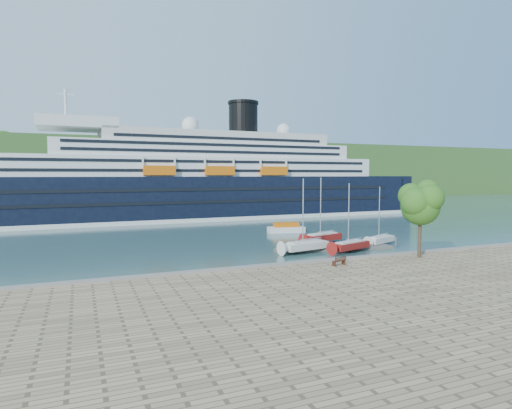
{
  "coord_description": "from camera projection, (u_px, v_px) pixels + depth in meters",
  "views": [
    {
      "loc": [
        -31.34,
        -39.26,
        10.32
      ],
      "look_at": [
        -2.71,
        30.0,
        5.08
      ],
      "focal_mm": 30.0,
      "sensor_mm": 36.0,
      "label": 1
    }
  ],
  "objects": [
    {
      "name": "tender_launch",
      "position": [
        286.0,
        227.0,
        76.28
      ],
      "size": [
        6.85,
        3.31,
        1.82
      ],
      "primitive_type": null,
      "rotation": [
        0.0,
        0.0,
        -0.17
      ],
      "color": "#D9620C",
      "rests_on": "ground"
    },
    {
      "name": "quay_coping",
      "position": [
        379.0,
        255.0,
        48.59
      ],
      "size": [
        220.0,
        0.5,
        0.3
      ],
      "primitive_type": "cube",
      "color": "slate",
      "rests_on": "promenade"
    },
    {
      "name": "ground",
      "position": [
        378.0,
        265.0,
        48.85
      ],
      "size": [
        400.0,
        400.0,
        0.0
      ],
      "primitive_type": "plane",
      "color": "#2C4F4E",
      "rests_on": "ground"
    },
    {
      "name": "far_hillside",
      "position": [
        159.0,
        171.0,
        181.69
      ],
      "size": [
        400.0,
        50.0,
        24.0
      ],
      "primitive_type": "cube",
      "color": "#2A5421",
      "rests_on": "ground"
    },
    {
      "name": "sailboat_extra",
      "position": [
        323.0,
        212.0,
        63.66
      ],
      "size": [
        7.59,
        3.96,
        9.44
      ],
      "primitive_type": null,
      "rotation": [
        0.0,
        0.0,
        0.28
      ],
      "color": "maroon",
      "rests_on": "ground"
    },
    {
      "name": "promenade_tree",
      "position": [
        420.0,
        216.0,
        47.88
      ],
      "size": [
        5.72,
        5.72,
        9.47
      ],
      "primitive_type": null,
      "color": "#30641A",
      "rests_on": "promenade"
    },
    {
      "name": "cruise_ship",
      "position": [
        191.0,
        159.0,
        99.74
      ],
      "size": [
        125.69,
        19.67,
        28.18
      ],
      "primitive_type": null,
      "rotation": [
        0.0,
        0.0,
        0.01
      ],
      "color": "black",
      "rests_on": "ground"
    },
    {
      "name": "floating_pontoon",
      "position": [
        334.0,
        249.0,
        58.72
      ],
      "size": [
        16.84,
        5.01,
        0.37
      ],
      "primitive_type": null,
      "rotation": [
        0.0,
        0.0,
        -0.18
      ],
      "color": "#66625B",
      "rests_on": "ground"
    },
    {
      "name": "sailboat_red",
      "position": [
        351.0,
        219.0,
        56.73
      ],
      "size": [
        7.05,
        3.85,
        8.78
      ],
      "primitive_type": null,
      "rotation": [
        0.0,
        0.0,
        0.31
      ],
      "color": "maroon",
      "rests_on": "ground"
    },
    {
      "name": "sailboat_white_near",
      "position": [
        306.0,
        218.0,
        56.17
      ],
      "size": [
        7.5,
        3.35,
        9.36
      ],
      "primitive_type": null,
      "rotation": [
        0.0,
        0.0,
        0.19
      ],
      "color": "silver",
      "rests_on": "ground"
    },
    {
      "name": "sailboat_white_far",
      "position": [
        381.0,
        217.0,
        62.24
      ],
      "size": [
        6.52,
        4.11,
        8.19
      ],
      "primitive_type": null,
      "rotation": [
        0.0,
        0.0,
        0.4
      ],
      "color": "silver",
      "rests_on": "ground"
    },
    {
      "name": "park_bench",
      "position": [
        339.0,
        261.0,
        43.88
      ],
      "size": [
        1.64,
        0.88,
        1.0
      ],
      "primitive_type": null,
      "rotation": [
        0.0,
        0.0,
        0.16
      ],
      "color": "#4D2416",
      "rests_on": "promenade"
    }
  ]
}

